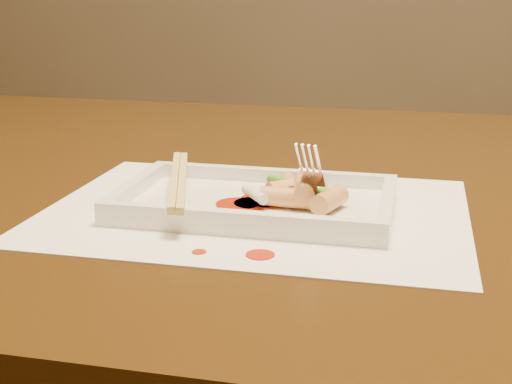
% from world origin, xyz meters
% --- Properties ---
extents(table, '(1.40, 0.90, 0.75)m').
position_xyz_m(table, '(0.00, 0.00, 0.65)').
color(table, black).
rests_on(table, ground).
extents(placemat, '(0.40, 0.30, 0.00)m').
position_xyz_m(placemat, '(0.08, -0.15, 0.75)').
color(placemat, white).
rests_on(placemat, table).
extents(sauce_splatter_a, '(0.02, 0.02, 0.00)m').
position_xyz_m(sauce_splatter_a, '(0.11, -0.26, 0.75)').
color(sauce_splatter_a, '#A61A04').
rests_on(sauce_splatter_a, placemat).
extents(sauce_splatter_b, '(0.01, 0.01, 0.00)m').
position_xyz_m(sauce_splatter_b, '(0.06, -0.27, 0.75)').
color(sauce_splatter_b, '#A61A04').
rests_on(sauce_splatter_b, placemat).
extents(plate_base, '(0.26, 0.16, 0.01)m').
position_xyz_m(plate_base, '(0.08, -0.15, 0.76)').
color(plate_base, white).
rests_on(plate_base, placemat).
extents(plate_rim_far, '(0.26, 0.01, 0.01)m').
position_xyz_m(plate_rim_far, '(0.08, -0.07, 0.77)').
color(plate_rim_far, white).
rests_on(plate_rim_far, plate_base).
extents(plate_rim_near, '(0.26, 0.01, 0.01)m').
position_xyz_m(plate_rim_near, '(0.08, -0.22, 0.77)').
color(plate_rim_near, white).
rests_on(plate_rim_near, plate_base).
extents(plate_rim_left, '(0.01, 0.14, 0.01)m').
position_xyz_m(plate_rim_left, '(-0.04, -0.15, 0.77)').
color(plate_rim_left, white).
rests_on(plate_rim_left, plate_base).
extents(plate_rim_right, '(0.01, 0.14, 0.01)m').
position_xyz_m(plate_rim_right, '(0.20, -0.15, 0.77)').
color(plate_rim_right, white).
rests_on(plate_rim_right, plate_base).
extents(veg_piece, '(0.05, 0.05, 0.01)m').
position_xyz_m(veg_piece, '(0.11, -0.11, 0.77)').
color(veg_piece, black).
rests_on(veg_piece, plate_base).
extents(scallion_white, '(0.03, 0.04, 0.01)m').
position_xyz_m(scallion_white, '(0.08, -0.16, 0.77)').
color(scallion_white, '#EAEACC').
rests_on(scallion_white, plate_base).
extents(scallion_green, '(0.08, 0.05, 0.01)m').
position_xyz_m(scallion_green, '(0.12, -0.13, 0.77)').
color(scallion_green, '#358D16').
rests_on(scallion_green, plate_base).
extents(chopstick_a, '(0.07, 0.19, 0.01)m').
position_xyz_m(chopstick_a, '(-0.00, -0.15, 0.78)').
color(chopstick_a, tan).
rests_on(chopstick_a, plate_rim_near).
extents(chopstick_b, '(0.07, 0.19, 0.01)m').
position_xyz_m(chopstick_b, '(0.01, -0.15, 0.78)').
color(chopstick_b, tan).
rests_on(chopstick_b, plate_rim_near).
extents(fork, '(0.09, 0.10, 0.14)m').
position_xyz_m(fork, '(0.15, -0.13, 0.83)').
color(fork, silver).
rests_on(fork, plate_base).
extents(sauce_blob_0, '(0.04, 0.04, 0.00)m').
position_xyz_m(sauce_blob_0, '(0.06, -0.16, 0.76)').
color(sauce_blob_0, '#A61A04').
rests_on(sauce_blob_0, plate_base).
extents(sauce_blob_1, '(0.04, 0.04, 0.00)m').
position_xyz_m(sauce_blob_1, '(0.08, -0.16, 0.76)').
color(sauce_blob_1, '#A61A04').
rests_on(sauce_blob_1, plate_base).
extents(sauce_blob_2, '(0.06, 0.06, 0.00)m').
position_xyz_m(sauce_blob_2, '(0.09, -0.14, 0.76)').
color(sauce_blob_2, '#A61A04').
rests_on(sauce_blob_2, plate_base).
extents(rice_cake_0, '(0.03, 0.05, 0.02)m').
position_xyz_m(rice_cake_0, '(0.15, -0.16, 0.77)').
color(rice_cake_0, '#E4B16A').
rests_on(rice_cake_0, plate_base).
extents(rice_cake_1, '(0.05, 0.02, 0.02)m').
position_xyz_m(rice_cake_1, '(0.11, -0.16, 0.77)').
color(rice_cake_1, '#E4B16A').
rests_on(rice_cake_1, plate_base).
extents(rice_cake_2, '(0.03, 0.05, 0.02)m').
position_xyz_m(rice_cake_2, '(0.13, -0.15, 0.78)').
color(rice_cake_2, '#E4B16A').
rests_on(rice_cake_2, plate_base).
extents(rice_cake_3, '(0.03, 0.05, 0.02)m').
position_xyz_m(rice_cake_3, '(0.11, -0.13, 0.77)').
color(rice_cake_3, '#E4B16A').
rests_on(rice_cake_3, plate_base).
extents(rice_cake_4, '(0.04, 0.04, 0.02)m').
position_xyz_m(rice_cake_4, '(0.11, -0.13, 0.77)').
color(rice_cake_4, '#E4B16A').
rests_on(rice_cake_4, plate_base).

